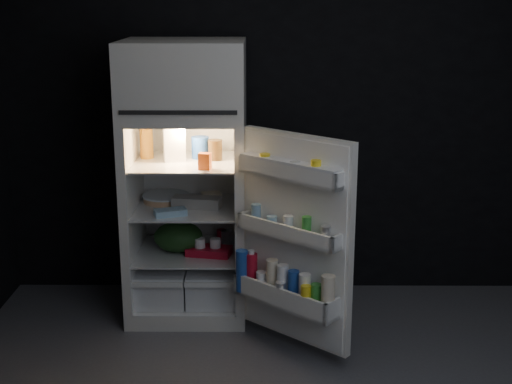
{
  "coord_description": "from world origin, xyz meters",
  "views": [
    {
      "loc": [
        -0.25,
        -3.13,
        2.04
      ],
      "look_at": [
        -0.27,
        1.0,
        0.9
      ],
      "focal_mm": 50.0,
      "sensor_mm": 36.0,
      "label": 1
    }
  ],
  "objects_px": {
    "refrigerator": "(186,170)",
    "milk_jug": "(174,142)",
    "egg_carton": "(197,202)",
    "yogurt_tray": "(209,251)",
    "fridge_door": "(292,244)"
  },
  "relations": [
    {
      "from": "refrigerator",
      "to": "fridge_door",
      "type": "bearing_deg",
      "value": -43.63
    },
    {
      "from": "yogurt_tray",
      "to": "milk_jug",
      "type": "bearing_deg",
      "value": 165.16
    },
    {
      "from": "egg_carton",
      "to": "milk_jug",
      "type": "bearing_deg",
      "value": 169.63
    },
    {
      "from": "milk_jug",
      "to": "egg_carton",
      "type": "relative_size",
      "value": 0.77
    },
    {
      "from": "milk_jug",
      "to": "egg_carton",
      "type": "distance_m",
      "value": 0.41
    },
    {
      "from": "fridge_door",
      "to": "milk_jug",
      "type": "distance_m",
      "value": 1.06
    },
    {
      "from": "milk_jug",
      "to": "egg_carton",
      "type": "height_order",
      "value": "milk_jug"
    },
    {
      "from": "fridge_door",
      "to": "milk_jug",
      "type": "bearing_deg",
      "value": 140.22
    },
    {
      "from": "refrigerator",
      "to": "milk_jug",
      "type": "height_order",
      "value": "refrigerator"
    },
    {
      "from": "egg_carton",
      "to": "yogurt_tray",
      "type": "relative_size",
      "value": 1.1
    },
    {
      "from": "fridge_door",
      "to": "yogurt_tray",
      "type": "distance_m",
      "value": 0.75
    },
    {
      "from": "fridge_door",
      "to": "egg_carton",
      "type": "xyz_separation_m",
      "value": [
        -0.59,
        0.56,
        0.08
      ]
    },
    {
      "from": "egg_carton",
      "to": "refrigerator",
      "type": "bearing_deg",
      "value": 143.46
    },
    {
      "from": "refrigerator",
      "to": "yogurt_tray",
      "type": "relative_size",
      "value": 6.34
    },
    {
      "from": "refrigerator",
      "to": "fridge_door",
      "type": "xyz_separation_m",
      "value": [
        0.66,
        -0.63,
        -0.28
      ]
    }
  ]
}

